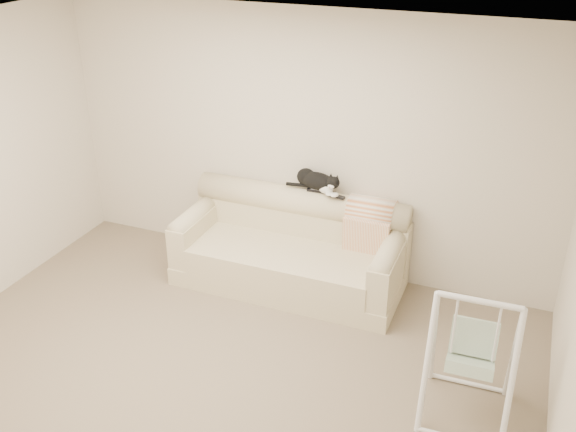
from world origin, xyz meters
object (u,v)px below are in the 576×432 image
(remote_b, at_px, (336,196))
(remote_a, at_px, (316,190))
(baby_swing, at_px, (471,357))
(sofa, at_px, (291,249))
(tuxedo_cat, at_px, (317,181))

(remote_b, bearing_deg, remote_a, 167.13)
(remote_a, height_order, baby_swing, baby_swing)
(sofa, bearing_deg, tuxedo_cat, 57.74)
(sofa, height_order, remote_b, remote_b)
(remote_b, bearing_deg, tuxedo_cat, 164.14)
(sofa, bearing_deg, remote_b, 27.28)
(tuxedo_cat, distance_m, baby_swing, 2.31)
(remote_a, relative_size, remote_b, 1.03)
(sofa, distance_m, remote_a, 0.63)
(baby_swing, bearing_deg, remote_a, 139.24)
(sofa, height_order, tuxedo_cat, tuxedo_cat)
(sofa, xyz_separation_m, remote_a, (0.16, 0.25, 0.56))
(remote_a, relative_size, baby_swing, 0.18)
(tuxedo_cat, bearing_deg, remote_b, -15.86)
(sofa, height_order, remote_a, remote_a)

